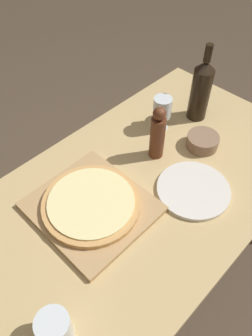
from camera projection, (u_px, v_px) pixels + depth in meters
ground_plane at (133, 280)px, 1.66m from camera, size 12.00×12.00×0.00m
dining_table at (135, 209)px, 1.18m from camera, size 0.75×1.40×0.75m
cutting_board at (92, 207)px, 1.05m from camera, size 0.36×0.33×0.02m
pizza at (91, 203)px, 1.03m from camera, size 0.31×0.31×0.02m
wine_bottle at (201, 90)px, 1.27m from camera, size 0.08×0.08×0.32m
pepper_mill at (158, 134)px, 1.14m from camera, size 0.05×0.05×0.21m
wine_glass at (162, 108)px, 1.25m from camera, size 0.07×0.07×0.14m
small_bowl at (202, 141)px, 1.23m from camera, size 0.12×0.12×0.05m
drinking_tumbler at (55, 329)px, 0.77m from camera, size 0.08×0.08×0.10m
dinner_plate at (193, 190)px, 1.10m from camera, size 0.25×0.25×0.01m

